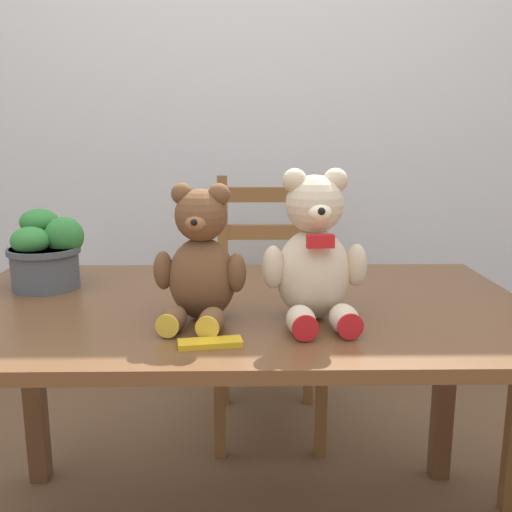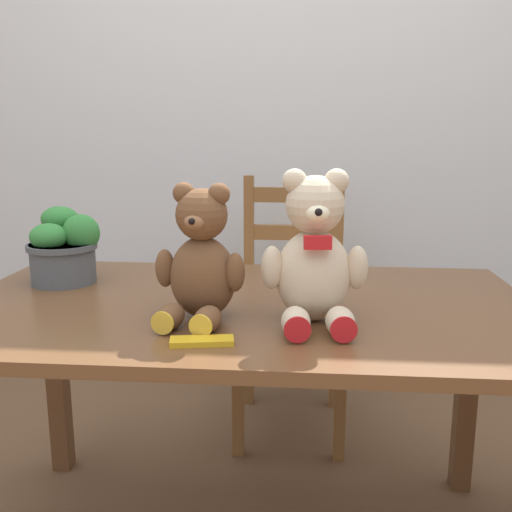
# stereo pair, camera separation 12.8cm
# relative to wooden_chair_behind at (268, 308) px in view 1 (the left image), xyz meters

# --- Properties ---
(wall_back) EXTENTS (8.00, 0.04, 2.60)m
(wall_back) POSITION_rel_wooden_chair_behind_xyz_m (-0.11, 0.44, 0.82)
(wall_back) COLOR silver
(wall_back) RESTS_ON ground_plane
(dining_table) EXTENTS (1.46, 0.85, 0.74)m
(dining_table) POSITION_rel_wooden_chair_behind_xyz_m (-0.11, -0.77, 0.16)
(dining_table) COLOR brown
(dining_table) RESTS_ON ground_plane
(wooden_chair_behind) EXTENTS (0.40, 0.46, 0.99)m
(wooden_chair_behind) POSITION_rel_wooden_chair_behind_xyz_m (0.00, 0.00, 0.00)
(wooden_chair_behind) COLOR brown
(wooden_chair_behind) RESTS_ON ground_plane
(teddy_bear_left) EXTENTS (0.22, 0.23, 0.31)m
(teddy_bear_left) POSITION_rel_wooden_chair_behind_xyz_m (-0.19, -0.91, 0.39)
(teddy_bear_left) COLOR brown
(teddy_bear_left) RESTS_ON dining_table
(teddy_bear_right) EXTENTS (0.24, 0.25, 0.34)m
(teddy_bear_right) POSITION_rel_wooden_chair_behind_xyz_m (0.07, -0.91, 0.40)
(teddy_bear_right) COLOR beige
(teddy_bear_right) RESTS_ON dining_table
(potted_plant) EXTENTS (0.21, 0.20, 0.21)m
(potted_plant) POSITION_rel_wooden_chair_behind_xyz_m (-0.64, -0.62, 0.35)
(potted_plant) COLOR #4C5156
(potted_plant) RESTS_ON dining_table
(chocolate_bar) EXTENTS (0.13, 0.06, 0.01)m
(chocolate_bar) POSITION_rel_wooden_chair_behind_xyz_m (-0.16, -1.07, 0.26)
(chocolate_bar) COLOR gold
(chocolate_bar) RESTS_ON dining_table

